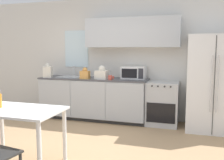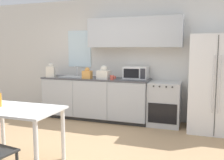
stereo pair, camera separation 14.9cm
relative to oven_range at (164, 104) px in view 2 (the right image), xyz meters
name	(u,v)px [view 2 (the right image)]	position (x,y,z in m)	size (l,w,h in m)	color
ground_plane	(76,149)	(-1.12, -1.75, -0.45)	(12.00, 12.00, 0.00)	tan
wall_back	(120,54)	(-1.06, 0.30, 1.00)	(12.00, 0.38, 2.70)	silver
kitchen_counter	(96,98)	(-1.52, -0.03, 0.02)	(2.41, 0.68, 0.93)	#333333
oven_range	(164,104)	(0.00, 0.00, 0.00)	(0.64, 0.62, 0.89)	#B7BABC
refrigerator	(215,84)	(0.93, -0.08, 0.47)	(0.93, 0.81, 1.83)	white
kitchen_sink	(74,76)	(-2.06, -0.02, 0.50)	(0.57, 0.40, 0.25)	#B7BABC
microwave	(136,73)	(-0.63, 0.10, 0.61)	(0.51, 0.35, 0.26)	silver
coffee_mug	(112,78)	(-1.04, -0.26, 0.53)	(0.12, 0.09, 0.10)	#BF4C3F
grocery_bag_0	(104,73)	(-1.27, -0.15, 0.60)	(0.28, 0.25, 0.29)	silver
grocery_bag_1	(51,71)	(-2.53, -0.23, 0.62)	(0.22, 0.20, 0.32)	silver
grocery_bag_2	(87,74)	(-1.63, -0.22, 0.58)	(0.19, 0.16, 0.25)	#DB994C
dining_table	(16,117)	(-1.65, -2.44, 0.21)	(1.18, 0.73, 0.77)	white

